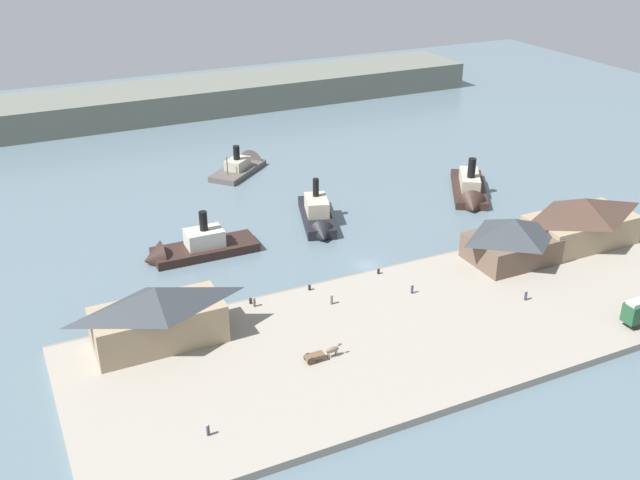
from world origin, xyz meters
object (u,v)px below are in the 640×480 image
object	(u,v)px
horse_cart	(322,354)
ferry_shed_central_terminal	(158,315)
ferry_shed_west_terminal	(512,239)
mooring_post_center_west	(251,301)
ferry_departing_north	(244,165)
pedestrian_walking_east	(254,302)
ferry_moored_west	(470,191)
ferry_mid_harbor	(318,217)
pedestrian_walking_west	(526,296)
pedestrian_near_west_shed	(332,300)
mooring_post_center_east	(309,288)
ferry_shed_east_terminal	(582,220)
pedestrian_by_tram	(208,430)
pedestrian_near_east_shed	(412,289)
mooring_post_east	(378,271)
ferry_outer_harbor	(190,249)

from	to	relation	value
horse_cart	ferry_shed_central_terminal	bearing A→B (deg)	144.16
ferry_shed_central_terminal	ferry_shed_west_terminal	xyz separation A→B (m)	(62.09, -1.05, -0.56)
mooring_post_center_west	ferry_departing_north	size ratio (longest dim) A/B	0.05
pedestrian_walking_east	ferry_moored_west	bearing A→B (deg)	22.58
ferry_mid_harbor	ferry_shed_west_terminal	bearing A→B (deg)	-52.46
pedestrian_walking_west	pedestrian_near_west_shed	bearing A→B (deg)	156.78
mooring_post_center_east	ferry_moored_west	distance (m)	54.27
ferry_shed_east_terminal	mooring_post_center_west	world-z (taller)	ferry_shed_east_terminal
pedestrian_by_tram	pedestrian_near_east_shed	bearing A→B (deg)	24.72
ferry_shed_central_terminal	horse_cart	size ratio (longest dim) A/B	3.35
mooring_post_east	ferry_outer_harbor	xyz separation A→B (m)	(-26.35, 22.30, -0.22)
ferry_outer_harbor	pedestrian_by_tram	bearing A→B (deg)	-104.02
ferry_shed_east_terminal	ferry_shed_west_terminal	bearing A→B (deg)	-179.55
ferry_outer_harbor	ferry_mid_harbor	world-z (taller)	ferry_mid_harbor
ferry_moored_west	mooring_post_center_west	bearing A→B (deg)	-158.43
pedestrian_near_west_shed	ferry_mid_harbor	xyz separation A→B (m)	(11.91, 30.13, -0.29)
mooring_post_center_west	mooring_post_east	distance (m)	23.08
horse_cart	ferry_mid_harbor	world-z (taller)	ferry_mid_harbor
pedestrian_walking_west	ferry_outer_harbor	distance (m)	58.82
horse_cart	pedestrian_walking_west	world-z (taller)	horse_cart
ferry_shed_east_terminal	ferry_mid_harbor	bearing A→B (deg)	142.46
mooring_post_east	ferry_moored_west	bearing A→B (deg)	33.13
ferry_shed_east_terminal	horse_cart	size ratio (longest dim) A/B	3.59
ferry_shed_east_terminal	mooring_post_center_west	size ratio (longest dim) A/B	22.33
pedestrian_near_east_shed	ferry_moored_west	distance (m)	46.68
pedestrian_near_east_shed	mooring_post_center_west	size ratio (longest dim) A/B	1.84
pedestrian_walking_west	ferry_shed_central_terminal	bearing A→B (deg)	166.56
ferry_departing_north	pedestrian_walking_west	bearing A→B (deg)	-76.56
pedestrian_near_east_shed	pedestrian_walking_east	distance (m)	25.53
ferry_outer_harbor	ferry_mid_harbor	xyz separation A→B (m)	(26.63, 2.30, 0.27)
ferry_outer_harbor	ferry_shed_central_terminal	bearing A→B (deg)	-114.72
ferry_shed_west_terminal	pedestrian_by_tram	distance (m)	65.53
ferry_mid_harbor	pedestrian_walking_west	bearing A→B (deg)	-68.71
ferry_shed_west_terminal	mooring_post_east	distance (m)	24.33
ferry_shed_west_terminal	pedestrian_walking_west	world-z (taller)	ferry_shed_west_terminal
mooring_post_east	ferry_outer_harbor	bearing A→B (deg)	139.75
ferry_outer_harbor	ferry_mid_harbor	bearing A→B (deg)	4.94
pedestrian_by_tram	ferry_outer_harbor	size ratio (longest dim) A/B	0.08
pedestrian_near_west_shed	mooring_post_center_west	world-z (taller)	pedestrian_near_west_shed
pedestrian_walking_west	mooring_post_east	xyz separation A→B (m)	(-16.77, 17.71, -0.33)
mooring_post_center_west	ferry_moored_west	distance (m)	63.55
pedestrian_by_tram	ferry_departing_north	distance (m)	94.77
ferry_shed_central_terminal	pedestrian_near_west_shed	xyz separation A→B (m)	(27.04, -1.07, -3.81)
ferry_shed_west_terminal	ferry_departing_north	distance (m)	71.20
pedestrian_near_west_shed	mooring_post_east	bearing A→B (deg)	25.40
pedestrian_walking_east	ferry_moored_west	xyz separation A→B (m)	(58.91, 24.50, -0.55)
ferry_moored_west	ferry_shed_east_terminal	bearing A→B (deg)	-83.51
ferry_mid_harbor	ferry_moored_west	size ratio (longest dim) A/B	0.90
ferry_shed_east_terminal	pedestrian_walking_east	xyz separation A→B (m)	(-62.19, 4.39, -3.72)
pedestrian_near_east_shed	mooring_post_east	size ratio (longest dim) A/B	1.84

